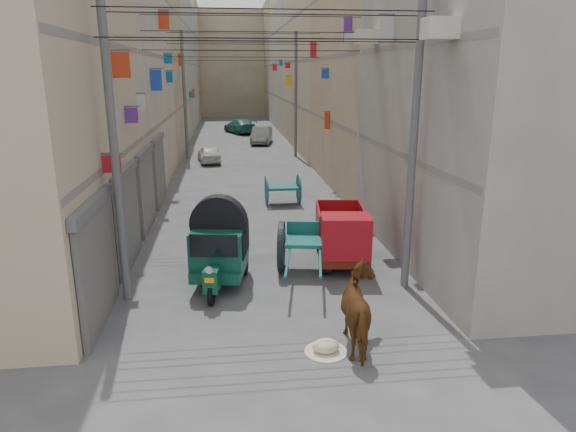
{
  "coord_description": "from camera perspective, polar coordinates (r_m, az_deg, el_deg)",
  "views": [
    {
      "loc": [
        -0.99,
        -6.26,
        5.49
      ],
      "look_at": [
        0.53,
        6.5,
        1.88
      ],
      "focal_mm": 32.0,
      "sensor_mm": 36.0,
      "label": 1
    }
  ],
  "objects": [
    {
      "name": "building_row_left",
      "position": [
        41.0,
        -17.35,
        16.38
      ],
      "size": [
        8.0,
        62.0,
        14.0
      ],
      "color": "tan",
      "rests_on": "ground"
    },
    {
      "name": "building_row_right",
      "position": [
        41.38,
        6.02,
        16.96
      ],
      "size": [
        8.0,
        62.0,
        14.0
      ],
      "color": "#9B9591",
      "rests_on": "ground"
    },
    {
      "name": "end_cap_building",
      "position": [
        72.27,
        -6.26,
        16.41
      ],
      "size": [
        22.0,
        10.0,
        13.0
      ],
      "primitive_type": "cube",
      "color": "#AFA78A",
      "rests_on": "ground"
    },
    {
      "name": "shutters_left",
      "position": [
        17.35,
        -16.31,
        1.74
      ],
      "size": [
        0.18,
        14.4,
        2.88
      ],
      "color": "#535459",
      "rests_on": "ground"
    },
    {
      "name": "signboards",
      "position": [
        28.01,
        -4.86,
        11.42
      ],
      "size": [
        8.22,
        40.52,
        5.67
      ],
      "color": "red",
      "rests_on": "ground"
    },
    {
      "name": "utility_poles",
      "position": [
        23.33,
        -4.43,
        11.99
      ],
      "size": [
        7.4,
        22.2,
        8.0
      ],
      "color": "#565658",
      "rests_on": "ground"
    },
    {
      "name": "overhead_cables",
      "position": [
        20.72,
        -4.27,
        19.19
      ],
      "size": [
        7.4,
        22.52,
        1.12
      ],
      "color": "black",
      "rests_on": "ground"
    },
    {
      "name": "auto_rickshaw",
      "position": [
        13.7,
        -7.6,
        -3.2
      ],
      "size": [
        1.78,
        2.7,
        1.85
      ],
      "rotation": [
        0.0,
        0.0,
        -0.16
      ],
      "color": "black",
      "rests_on": "ground"
    },
    {
      "name": "tonga_cart",
      "position": [
        14.51,
        1.92,
        -3.35
      ],
      "size": [
        1.74,
        3.38,
        1.45
      ],
      "rotation": [
        0.0,
        0.0,
        -0.17
      ],
      "color": "black",
      "rests_on": "ground"
    },
    {
      "name": "mini_truck",
      "position": [
        14.96,
        6.1,
        -2.57
      ],
      "size": [
        1.72,
        3.2,
        1.72
      ],
      "rotation": [
        0.0,
        0.0,
        -0.12
      ],
      "color": "black",
      "rests_on": "ground"
    },
    {
      "name": "second_cart",
      "position": [
        21.95,
        -0.6,
        3.06
      ],
      "size": [
        1.48,
        1.31,
        1.29
      ],
      "rotation": [
        0.0,
        0.0,
        0.01
      ],
      "color": "#145955",
      "rests_on": "ground"
    },
    {
      "name": "feed_sack",
      "position": [
        10.76,
        4.23,
        -14.2
      ],
      "size": [
        0.54,
        0.43,
        0.27
      ],
      "primitive_type": "ellipsoid",
      "color": "beige",
      "rests_on": "ground"
    },
    {
      "name": "horse",
      "position": [
        10.7,
        8.37,
        -10.4
      ],
      "size": [
        0.93,
        1.95,
        1.63
      ],
      "primitive_type": "imported",
      "rotation": [
        0.0,
        0.0,
        3.11
      ],
      "color": "brown",
      "rests_on": "ground"
    },
    {
      "name": "distant_car_white",
      "position": [
        32.75,
        -8.76,
        6.82
      ],
      "size": [
        1.71,
        3.32,
        1.08
      ],
      "primitive_type": "imported",
      "rotation": [
        0.0,
        0.0,
        3.28
      ],
      "color": "silver",
      "rests_on": "ground"
    },
    {
      "name": "distant_car_grey",
      "position": [
        41.23,
        -2.96,
        8.96
      ],
      "size": [
        2.05,
        4.2,
        1.33
      ],
      "primitive_type": "imported",
      "rotation": [
        0.0,
        0.0,
        -0.16
      ],
      "color": "#575B59",
      "rests_on": "ground"
    },
    {
      "name": "distant_car_green",
      "position": [
        48.57,
        -5.37,
        9.92
      ],
      "size": [
        3.28,
        4.9,
        1.32
      ],
      "primitive_type": "imported",
      "rotation": [
        0.0,
        0.0,
        3.49
      ],
      "color": "#236657",
      "rests_on": "ground"
    }
  ]
}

